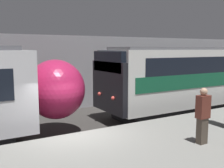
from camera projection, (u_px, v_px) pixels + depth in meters
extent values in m
plane|color=#33302D|center=(77.00, 159.00, 8.74)|extent=(120.00, 120.00, 0.00)
cube|color=#939399|center=(27.00, 75.00, 14.47)|extent=(50.00, 0.15, 4.44)
ellipsoid|color=#B21E4C|center=(56.00, 89.00, 10.99)|extent=(2.42, 2.70, 2.49)
sphere|color=#F2EFCC|center=(77.00, 98.00, 11.52)|extent=(0.20, 0.20, 0.20)
cube|color=black|center=(109.00, 87.00, 12.28)|extent=(0.25, 2.87, 2.38)
cube|color=black|center=(109.00, 62.00, 12.12)|extent=(0.25, 2.58, 0.95)
sphere|color=#EA4C42|center=(113.00, 98.00, 11.69)|extent=(0.18, 0.18, 0.18)
sphere|color=#EA4C42|center=(99.00, 94.00, 12.82)|extent=(0.18, 0.18, 0.18)
cube|color=#473D33|center=(202.00, 131.00, 7.56)|extent=(0.28, 0.20, 0.76)
cube|color=brown|center=(203.00, 107.00, 7.47)|extent=(0.38, 0.24, 0.66)
sphere|color=tan|center=(204.00, 92.00, 7.41)|extent=(0.22, 0.22, 0.22)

